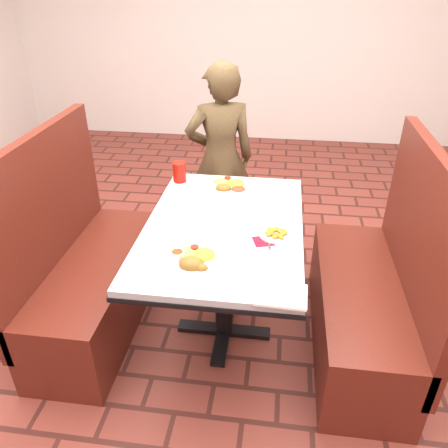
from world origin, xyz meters
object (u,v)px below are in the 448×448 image
Objects in this scene: booth_bench_left at (89,277)px; red_tumbler at (180,172)px; dining_table at (224,240)px; far_dinner_plate at (230,184)px; plantain_plate at (276,234)px; near_dinner_plate at (195,257)px; booth_bench_right at (370,301)px; diner_person at (220,159)px.

booth_bench_left reaches higher than red_tumbler.
dining_table is 0.44m from far_dinner_plate.
dining_table is at bearing 164.14° from plantain_plate.
plantain_plate is at bearing 37.95° from near_dinner_plate.
far_dinner_plate is at bearing 28.78° from booth_bench_left.
booth_bench_right is 6.99× the size of plantain_plate.
far_dinner_plate is 2.30× the size of red_tumbler.
diner_person is 1.38m from near_dinner_plate.
red_tumbler is (-1.14, 0.48, 0.48)m from booth_bench_right.
diner_person reaches higher than booth_bench_right.
red_tumbler is (-0.32, 0.06, 0.03)m from far_dinner_plate.
plantain_plate is at bearing -15.86° from dining_table.
plantain_plate is (0.44, -1.10, 0.07)m from diner_person.
diner_person is 4.96× the size of far_dinner_plate.
booth_bench_right is 0.69m from plantain_plate.
far_dinner_plate is (0.06, 0.78, -0.00)m from near_dinner_plate.
booth_bench_left is at bearing -133.37° from red_tumbler.
booth_bench_left reaches higher than plantain_plate.
near_dinner_plate is 0.45m from plantain_plate.
diner_person is at bearing 99.20° from dining_table.
far_dinner_plate is at bearing 93.15° from dining_table.
near_dinner_plate is at bearing -142.05° from plantain_plate.
booth_bench_left is 4.33× the size of far_dinner_plate.
diner_person is (-0.96, 1.02, 0.36)m from booth_bench_right.
diner_person reaches higher than booth_bench_left.
diner_person is at bearing 71.90° from red_tumbler.
dining_table is 0.38m from near_dinner_plate.
far_dinner_plate is (-0.02, 0.43, 0.12)m from dining_table.
far_dinner_plate reaches higher than plantain_plate.
dining_table is at bearing 81.01° from diner_person.
booth_bench_left is 4.62× the size of near_dinner_plate.
booth_bench_left is 9.93× the size of red_tumbler.
booth_bench_left is at bearing 180.00° from dining_table.
red_tumbler is (-0.34, 0.48, 0.16)m from dining_table.
near_dinner_plate is 2.15× the size of red_tumbler.
far_dinner_plate is (0.77, 0.43, 0.45)m from booth_bench_left.
diner_person is (0.63, 1.02, 0.36)m from booth_bench_left.
booth_bench_left reaches higher than far_dinner_plate.
booth_bench_right reaches higher than near_dinner_plate.
plantain_plate is at bearing 93.45° from diner_person.
diner_person reaches higher than red_tumbler.
booth_bench_left is 6.99× the size of plantain_plate.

